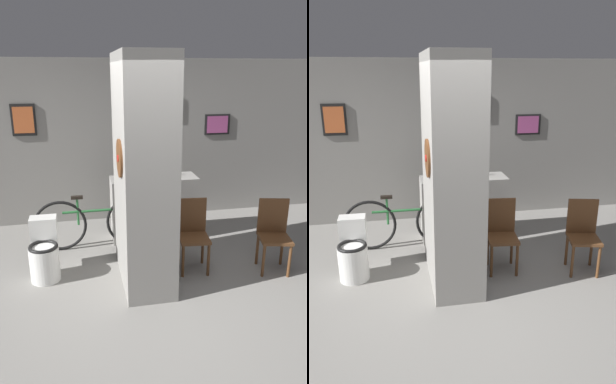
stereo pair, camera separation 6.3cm
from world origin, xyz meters
TOP-DOWN VIEW (x-y plane):
  - ground_plane at (0.00, 0.00)m, footprint 14.00×14.00m
  - wall_back at (0.00, 2.63)m, footprint 8.00×0.09m
  - pillar_center at (-0.12, 0.60)m, footprint 0.58×1.20m
  - counter_shelf at (0.24, 1.72)m, footprint 1.26×0.44m
  - toilet at (-1.29, 0.82)m, footprint 0.35×0.51m
  - chair_near_pillar at (0.52, 0.70)m, footprint 0.40×0.40m
  - chair_by_doorway at (1.51, 0.49)m, footprint 0.44×0.44m
  - bicycle at (-0.62, 1.53)m, footprint 1.73×0.42m
  - bottle_tall at (0.39, 1.75)m, footprint 0.06×0.06m

SIDE VIEW (x-z plane):
  - ground_plane at x=0.00m, z-range 0.00..0.00m
  - toilet at x=-1.29m, z-range -0.04..0.67m
  - bicycle at x=-0.62m, z-range -0.01..0.77m
  - counter_shelf at x=0.24m, z-range 0.00..0.93m
  - chair_near_pillar at x=0.52m, z-range 0.04..0.95m
  - chair_by_doorway at x=1.51m, z-range 0.04..0.95m
  - bottle_tall at x=0.39m, z-range 0.90..1.15m
  - pillar_center at x=-0.12m, z-range 0.00..2.60m
  - wall_back at x=0.00m, z-range 0.00..2.60m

